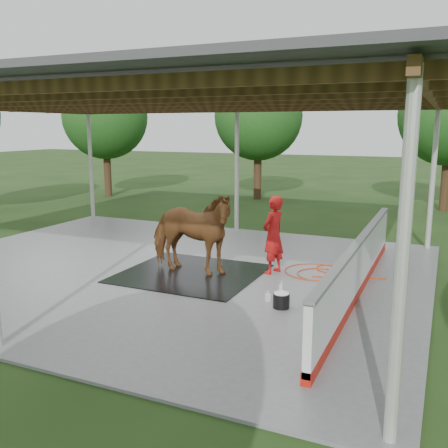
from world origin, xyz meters
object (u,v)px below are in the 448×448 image
at_px(wash_bucket, 281,300).
at_px(dasher_board, 359,267).
at_px(handler, 273,235).
at_px(horse, 190,233).

bearing_deg(wash_bucket, dasher_board, 49.92).
bearing_deg(dasher_board, handler, 161.12).
relative_size(dasher_board, handler, 4.52).
height_order(dasher_board, horse, horse).
bearing_deg(handler, wash_bucket, 40.41).
relative_size(handler, wash_bucket, 5.78).
distance_m(handler, wash_bucket, 2.37).
xyz_separation_m(dasher_board, handler, (-2.03, 0.69, 0.34)).
height_order(horse, wash_bucket, horse).
bearing_deg(horse, wash_bucket, -114.33).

